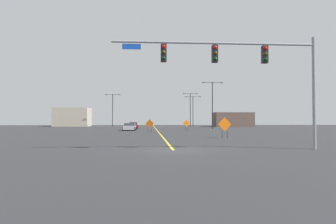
# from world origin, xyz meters

# --- Properties ---
(ground) EXTENTS (155.70, 155.70, 0.00)m
(ground) POSITION_xyz_m (0.00, 0.00, 0.00)
(ground) COLOR #2D2D30
(road_centre_stripe) EXTENTS (0.16, 86.50, 0.01)m
(road_centre_stripe) POSITION_xyz_m (0.00, 43.25, 0.00)
(road_centre_stripe) COLOR yellow
(road_centre_stripe) RESTS_ON ground
(traffic_signal_assembly) EXTENTS (12.43, 0.44, 6.90)m
(traffic_signal_assembly) POSITION_xyz_m (4.20, -0.02, 5.27)
(traffic_signal_assembly) COLOR gray
(traffic_signal_assembly) RESTS_ON ground
(street_lamp_mid_right) EXTENTS (3.70, 0.24, 7.99)m
(street_lamp_mid_right) POSITION_xyz_m (-10.12, 54.89, 4.75)
(street_lamp_mid_right) COLOR black
(street_lamp_mid_right) RESTS_ON ground
(street_lamp_far_left) EXTENTS (3.98, 0.24, 9.02)m
(street_lamp_far_left) POSITION_xyz_m (10.80, 38.14, 5.31)
(street_lamp_far_left) COLOR black
(street_lamp_far_left) RESTS_ON ground
(street_lamp_far_right) EXTENTS (3.78, 0.24, 8.64)m
(street_lamp_far_right) POSITION_xyz_m (9.39, 57.99, 5.10)
(street_lamp_far_right) COLOR black
(street_lamp_far_right) RESTS_ON ground
(street_lamp_near_right) EXTENTS (4.22, 0.24, 7.85)m
(street_lamp_near_right) POSITION_xyz_m (10.14, 58.31, 4.72)
(street_lamp_near_right) COLOR black
(street_lamp_near_right) RESTS_ON ground
(construction_sign_right_shoulder) EXTENTS (1.14, 0.26, 1.80)m
(construction_sign_right_shoulder) POSITION_xyz_m (4.54, 28.65, 1.12)
(construction_sign_right_shoulder) COLOR orange
(construction_sign_right_shoulder) RESTS_ON ground
(construction_sign_median_far) EXTENTS (1.37, 0.23, 2.04)m
(construction_sign_median_far) POSITION_xyz_m (5.98, 10.96, 1.27)
(construction_sign_median_far) COLOR orange
(construction_sign_median_far) RESTS_ON ground
(construction_sign_median_near) EXTENTS (1.16, 0.28, 1.84)m
(construction_sign_median_near) POSITION_xyz_m (-1.28, 22.47, 1.16)
(construction_sign_median_near) COLOR orange
(construction_sign_median_near) RESTS_ON ground
(car_silver_distant) EXTENTS (2.19, 3.90, 1.21)m
(car_silver_distant) POSITION_xyz_m (-4.52, 31.54, 0.57)
(car_silver_distant) COLOR #B7BABF
(car_silver_distant) RESTS_ON ground
(car_red_near) EXTENTS (2.07, 4.45, 1.27)m
(car_red_near) POSITION_xyz_m (-4.48, 42.46, 0.61)
(car_red_near) COLOR red
(car_red_near) RESTS_ON ground
(roadside_building_west) EXTENTS (8.64, 6.28, 4.79)m
(roadside_building_west) POSITION_xyz_m (-21.06, 60.41, 2.40)
(roadside_building_west) COLOR #B2A893
(roadside_building_west) RESTS_ON ground
(roadside_building_east) EXTENTS (9.39, 5.07, 3.53)m
(roadside_building_east) POSITION_xyz_m (19.41, 54.06, 1.76)
(roadside_building_east) COLOR brown
(roadside_building_east) RESTS_ON ground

